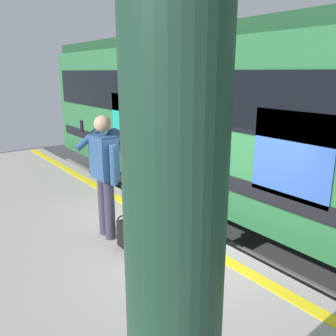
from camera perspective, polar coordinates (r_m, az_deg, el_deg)
The scene contains 9 objects.
ground_plane at distance 5.76m, azimuth 4.33°, elevation -19.75°, with size 24.68×24.68×0.00m, color #3D3D3F.
platform at distance 4.63m, azimuth -15.23°, elevation -21.83°, with size 13.86×3.85×1.11m, color #9E998E.
safety_line at distance 5.02m, azimuth 1.97°, elevation -10.59°, with size 13.58×0.16×0.01m, color yellow.
track_rail_near at distance 6.66m, azimuth 14.48°, elevation -14.15°, with size 18.01×0.08×0.16m, color slate.
track_rail_far at distance 7.73m, azimuth 21.30°, elevation -10.42°, with size 18.01×0.08×0.16m, color slate.
train_carriage at distance 7.22m, azimuth 11.56°, elevation 8.53°, with size 12.23×2.76×3.90m.
passenger at distance 4.70m, azimuth -10.16°, elevation 0.14°, with size 0.57×0.55×1.67m.
handbag at distance 4.61m, azimuth -6.16°, elevation -10.63°, with size 0.35×0.32×0.41m.
station_column at distance 1.40m, azimuth 1.14°, elevation -4.75°, with size 0.42×0.42×3.45m, color #1E3F2D.
Camera 1 is at (-3.51, 3.15, 3.31)m, focal length 37.60 mm.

